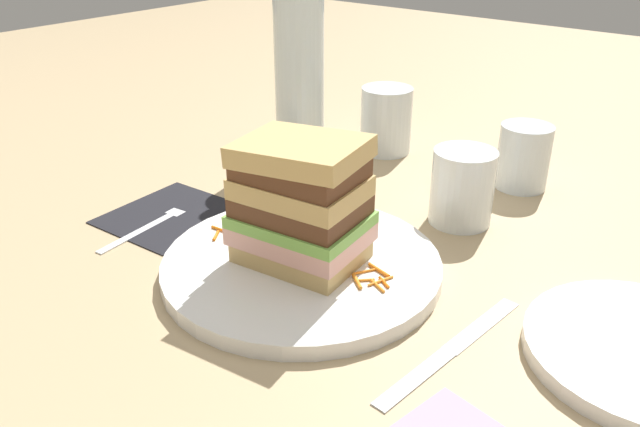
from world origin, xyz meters
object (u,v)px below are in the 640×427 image
main_plate (302,266)px  juice_glass (462,191)px  sandwich (301,203)px  knife (448,352)px  fork (157,219)px  empty_tumbler_1 (524,157)px  empty_tumbler_0 (386,120)px  water_bottle (299,65)px  napkin_dark (171,215)px

main_plate → juice_glass: size_ratio=3.20×
sandwich → juice_glass: (0.07, 0.21, -0.04)m
knife → fork: bearing=-179.8°
main_plate → empty_tumbler_1: bearing=76.2°
main_plate → sandwich: sandwich is taller
sandwich → fork: size_ratio=0.81×
sandwich → empty_tumbler_0: sandwich is taller
sandwich → empty_tumbler_1: 0.36m
main_plate → sandwich: bearing=-43.9°
knife → empty_tumbler_1: 0.38m
main_plate → knife: size_ratio=1.42×
juice_glass → fork: bearing=-140.5°
main_plate → water_bottle: 0.36m
napkin_dark → juice_glass: 0.35m
napkin_dark → fork: bearing=-83.9°
napkin_dark → juice_glass: size_ratio=1.63×
water_bottle → empty_tumbler_0: water_bottle is taller
main_plate → napkin_dark: (-0.21, -0.00, -0.01)m
main_plate → fork: size_ratio=1.71×
knife → main_plate: bearing=173.4°
water_bottle → sandwich: bearing=-49.4°
knife → empty_tumbler_0: 0.48m
napkin_dark → empty_tumbler_1: size_ratio=1.71×
main_plate → knife: main_plate is taller
napkin_dark → empty_tumbler_1: 0.46m
knife → empty_tumbler_1: size_ratio=2.36×
empty_tumbler_1 → juice_glass: bearing=-95.8°
napkin_dark → fork: (0.00, -0.02, 0.00)m
napkin_dark → fork: size_ratio=0.87×
napkin_dark → empty_tumbler_0: (0.08, 0.35, 0.05)m
juice_glass → empty_tumbler_1: (0.01, 0.14, 0.00)m
fork → juice_glass: juice_glass is taller
juice_glass → empty_tumbler_1: juice_glass is taller
fork → empty_tumbler_0: empty_tumbler_0 is taller
fork → main_plate: bearing=6.2°
main_plate → fork: (-0.21, -0.02, -0.00)m
main_plate → water_bottle: water_bottle is taller
juice_glass → empty_tumbler_0: bearing=144.9°
main_plate → empty_tumbler_0: bearing=110.3°
main_plate → water_bottle: size_ratio=0.96×
sandwich → napkin_dark: 0.22m
sandwich → water_bottle: size_ratio=0.45×
main_plate → knife: bearing=-6.6°
knife → water_bottle: 0.50m
fork → empty_tumbler_1: 0.47m
main_plate → napkin_dark: size_ratio=1.97×
empty_tumbler_0 → knife: bearing=-49.9°
knife → juice_glass: bearing=115.8°
sandwich → empty_tumbler_0: (-0.13, 0.35, -0.03)m
sandwich → fork: (-0.21, -0.02, -0.08)m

